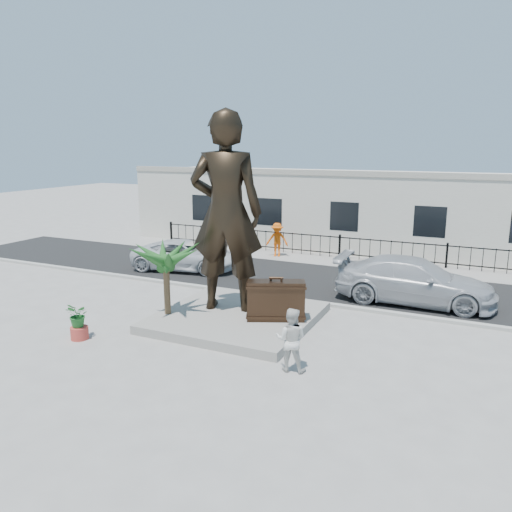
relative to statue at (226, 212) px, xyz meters
The scene contains 16 objects.
ground 4.35m from the statue, 59.86° to the right, with size 100.00×100.00×0.00m, color #9E9991.
street 7.28m from the statue, 79.99° to the left, with size 40.00×7.00×0.01m, color black.
curb 4.68m from the statue, 67.67° to the left, with size 40.00×0.25×0.12m, color #A5A399.
far_sidewalk 10.87m from the statue, 83.90° to the left, with size 40.00×2.50×0.02m, color #9E9991.
plinth 3.69m from the statue, 32.05° to the right, with size 5.20×5.20×0.30m, color gray.
fence 11.44m from the statue, 84.35° to the left, with size 22.00×0.10×1.20m, color black.
building 15.26m from the statue, 85.91° to the left, with size 28.00×7.00×4.40m, color silver.
statue is the anchor object (origin of this frame).
suitcase 3.50m from the statue, 10.54° to the right, with size 1.91×0.61×1.34m, color black.
tourist 5.68m from the statue, 41.00° to the right, with size 0.87×0.68×1.78m, color silver.
car_white 7.90m from the statue, 134.59° to the left, with size 2.40×5.20×1.45m, color silver.
car_silver 7.92m from the statue, 37.12° to the left, with size 2.46×6.05×1.76m, color #B2B4B7.
worker 10.45m from the statue, 102.35° to the left, with size 1.20×0.69×1.86m, color #DE560B.
palm_tree 4.34m from the statue, 138.73° to the right, with size 1.80×1.80×3.20m, color #1C4B1B, non-canonical shape.
planter 6.23m from the statue, 129.37° to the right, with size 0.56×0.56×0.40m, color #BB3C31.
shrub 5.91m from the statue, 129.37° to the right, with size 0.72×0.62×0.80m, color #1F5F23.
Camera 1 is at (7.12, -13.28, 6.07)m, focal length 35.00 mm.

